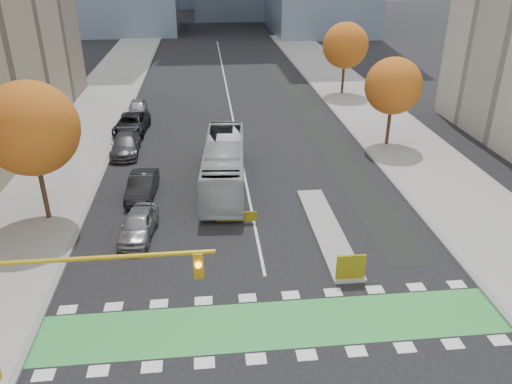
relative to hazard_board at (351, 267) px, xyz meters
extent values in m
plane|color=black|center=(-4.00, -4.20, -0.80)|extent=(300.00, 300.00, 0.00)
cube|color=gray|center=(-17.50, 15.80, -0.73)|extent=(7.00, 120.00, 0.15)
cube|color=gray|center=(9.50, 15.80, -0.73)|extent=(7.00, 120.00, 0.15)
cube|color=gray|center=(-14.00, 15.80, -0.73)|extent=(0.30, 120.00, 0.16)
cube|color=gray|center=(6.00, 15.80, -0.73)|extent=(0.30, 120.00, 0.16)
cube|color=green|center=(-4.00, -2.70, -0.79)|extent=(20.00, 3.00, 0.01)
cube|color=silver|center=(-4.00, 35.80, -0.80)|extent=(0.15, 70.00, 0.01)
cube|color=black|center=(3.50, 25.80, -0.80)|extent=(2.50, 50.00, 0.01)
cube|color=gray|center=(0.00, 4.80, -0.72)|extent=(1.60, 10.00, 0.16)
cube|color=yellow|center=(0.00, 0.00, 0.00)|extent=(1.40, 0.12, 1.30)
cylinder|color=#332114|center=(-16.00, 7.80, 1.82)|extent=(0.28, 0.28, 5.25)
sphere|color=#9E4713|center=(-16.00, 7.80, 4.83)|extent=(5.20, 5.20, 5.20)
cylinder|color=#332114|center=(8.00, 17.80, 1.47)|extent=(0.28, 0.28, 4.55)
sphere|color=#9E4713|center=(8.00, 17.80, 4.08)|extent=(4.40, 4.40, 4.40)
cylinder|color=#332114|center=(8.50, 33.80, 1.65)|extent=(0.28, 0.28, 4.90)
sphere|color=#9E4713|center=(8.50, 33.80, 4.45)|extent=(4.80, 4.80, 4.80)
cylinder|color=#BF9914|center=(-10.50, -4.70, 4.30)|extent=(8.20, 0.16, 0.16)
cube|color=#BF9914|center=(-7.00, -4.70, 3.80)|extent=(0.35, 0.28, 1.00)
sphere|color=orange|center=(-7.00, -4.88, 3.90)|extent=(0.22, 0.22, 0.22)
imported|color=#B3BABB|center=(-5.46, 11.48, 0.74)|extent=(3.46, 11.20, 3.07)
imported|color=gray|center=(-10.50, 5.34, -0.08)|extent=(2.19, 4.39, 1.44)
imported|color=black|center=(-10.79, 10.34, -0.06)|extent=(1.88, 4.58, 1.48)
imported|color=#47464B|center=(-12.84, 18.18, -0.07)|extent=(2.18, 5.10, 1.47)
imported|color=black|center=(-12.97, 23.18, -0.02)|extent=(2.96, 5.75, 1.55)
imported|color=#939398|center=(-13.00, 28.18, -0.06)|extent=(1.97, 4.42, 1.48)
camera|label=1|loc=(-6.51, -19.12, 13.52)|focal=35.00mm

